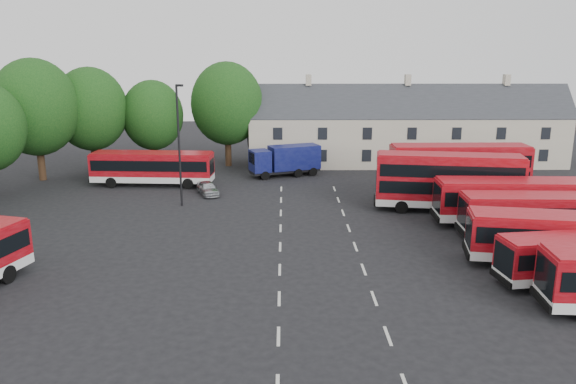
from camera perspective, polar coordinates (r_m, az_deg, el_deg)
name	(u,v)px	position (r m, az deg, el deg)	size (l,w,h in m)	color
ground	(280,258)	(35.51, -0.82, -6.68)	(140.00, 140.00, 0.00)	black
lane_markings	(318,247)	(37.45, 3.04, -5.57)	(5.15, 33.80, 0.01)	beige
treeline	(59,116)	(56.90, -22.26, 7.13)	(29.92, 32.59, 12.01)	black
terrace_houses	(405,130)	(65.25, 11.81, 6.16)	(35.70, 7.13, 10.06)	beige
bus_row_c	(569,236)	(37.32, 26.63, -4.03)	(11.77, 4.56, 3.25)	silver
bus_row_d	(546,213)	(41.99, 24.74, -1.95)	(11.38, 2.93, 3.20)	silver
bus_row_e	(521,198)	(44.66, 22.57, -0.60)	(12.38, 3.30, 3.47)	silver
bus_dd_south	(448,179)	(46.66, 15.99, 1.28)	(11.67, 4.26, 4.68)	silver
bus_dd_north	(459,169)	(50.65, 16.97, 2.29)	(11.75, 2.83, 4.81)	silver
bus_north	(152,166)	(55.14, -13.61, 2.61)	(11.62, 3.37, 3.24)	silver
box_truck	(286,159)	(57.84, -0.21, 3.35)	(7.50, 4.61, 3.14)	black
silver_car	(208,188)	(50.99, -8.16, 0.39)	(1.44, 3.58, 1.22)	#B2B6BA
lamppost	(179,142)	(46.80, -11.00, 4.97)	(0.68, 0.48, 10.04)	black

